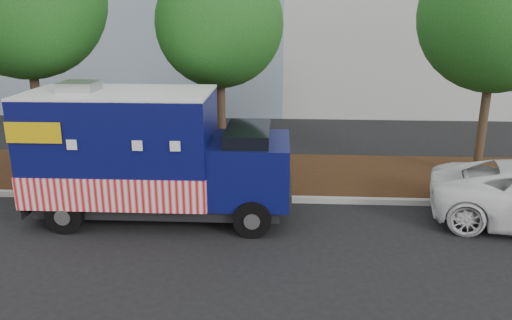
{
  "coord_description": "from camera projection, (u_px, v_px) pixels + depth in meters",
  "views": [
    {
      "loc": [
        2.09,
        -11.12,
        4.97
      ],
      "look_at": [
        1.41,
        0.6,
        1.4
      ],
      "focal_mm": 35.0,
      "sensor_mm": 36.0,
      "label": 1
    }
  ],
  "objects": [
    {
      "name": "ground",
      "position": [
        197.0,
        221.0,
        12.18
      ],
      "size": [
        120.0,
        120.0,
        0.0
      ],
      "primitive_type": "plane",
      "color": "black",
      "rests_on": "ground"
    },
    {
      "name": "curb",
      "position": [
        206.0,
        197.0,
        13.5
      ],
      "size": [
        120.0,
        0.18,
        0.15
      ],
      "primitive_type": "cube",
      "color": "#9E9E99",
      "rests_on": "ground"
    },
    {
      "name": "mulch_strip",
      "position": [
        216.0,
        173.0,
        15.51
      ],
      "size": [
        120.0,
        4.0,
        0.15
      ],
      "primitive_type": "cube",
      "color": "black",
      "rests_on": "ground"
    },
    {
      "name": "tree_b",
      "position": [
        219.0,
        24.0,
        14.14
      ],
      "size": [
        3.63,
        3.63,
        6.39
      ],
      "color": "#38281C",
      "rests_on": "ground"
    },
    {
      "name": "tree_c",
      "position": [
        497.0,
        15.0,
        13.82
      ],
      "size": [
        4.32,
        4.32,
        6.97
      ],
      "color": "#38281C",
      "rests_on": "ground"
    },
    {
      "name": "sign_post",
      "position": [
        27.0,
        149.0,
        14.01
      ],
      "size": [
        0.06,
        0.06,
        2.4
      ],
      "primitive_type": "cube",
      "color": "#473828",
      "rests_on": "ground"
    },
    {
      "name": "food_truck",
      "position": [
        147.0,
        158.0,
        12.06
      ],
      "size": [
        6.38,
        2.5,
        3.35
      ],
      "rotation": [
        0.0,
        0.0,
        0.01
      ],
      "color": "black",
      "rests_on": "ground"
    }
  ]
}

